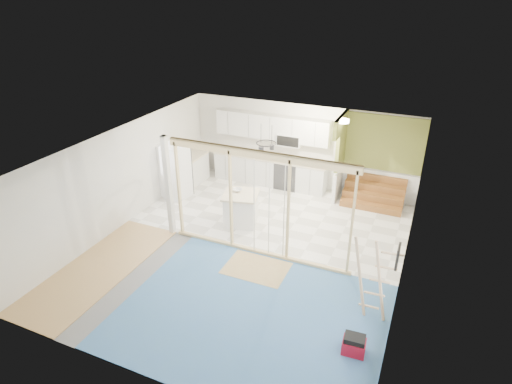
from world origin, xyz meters
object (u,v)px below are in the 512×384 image
at_px(fridge, 175,172).
at_px(toolbox, 354,345).
at_px(island, 241,209).
at_px(ladder, 373,280).

xyz_separation_m(fridge, toolbox, (6.11, -3.93, -0.64)).
height_order(island, toolbox, island).
relative_size(island, toolbox, 2.61).
bearing_deg(fridge, island, -6.11).
relative_size(fridge, toolbox, 3.97).
bearing_deg(toolbox, fridge, 143.28).
bearing_deg(fridge, toolbox, -23.67).
distance_m(island, toolbox, 4.93).
bearing_deg(ladder, island, 161.58).
xyz_separation_m(island, ladder, (3.74, -2.24, 0.41)).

